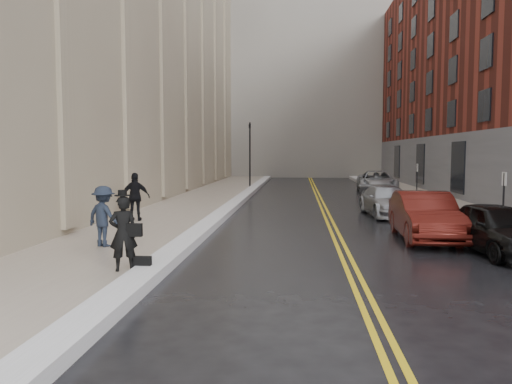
% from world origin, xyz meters
% --- Properties ---
extents(ground, '(160.00, 160.00, 0.00)m').
position_xyz_m(ground, '(0.00, 0.00, 0.00)').
color(ground, black).
rests_on(ground, ground).
extents(sidewalk_left, '(4.00, 64.00, 0.15)m').
position_xyz_m(sidewalk_left, '(-4.50, 16.00, 0.07)').
color(sidewalk_left, gray).
rests_on(sidewalk_left, ground).
extents(sidewalk_right, '(3.00, 64.00, 0.15)m').
position_xyz_m(sidewalk_right, '(9.00, 16.00, 0.07)').
color(sidewalk_right, gray).
rests_on(sidewalk_right, ground).
extents(lane_stripe_a, '(0.12, 64.00, 0.01)m').
position_xyz_m(lane_stripe_a, '(2.38, 16.00, 0.00)').
color(lane_stripe_a, gold).
rests_on(lane_stripe_a, ground).
extents(lane_stripe_b, '(0.12, 64.00, 0.01)m').
position_xyz_m(lane_stripe_b, '(2.62, 16.00, 0.00)').
color(lane_stripe_b, gold).
rests_on(lane_stripe_b, ground).
extents(snow_ridge_left, '(0.70, 60.80, 0.26)m').
position_xyz_m(snow_ridge_left, '(-2.20, 16.00, 0.13)').
color(snow_ridge_left, white).
rests_on(snow_ridge_left, ground).
extents(snow_ridge_right, '(0.85, 60.80, 0.30)m').
position_xyz_m(snow_ridge_right, '(7.15, 16.00, 0.15)').
color(snow_ridge_right, white).
rests_on(snow_ridge_right, ground).
extents(tower_far_right, '(22.00, 18.00, 44.00)m').
position_xyz_m(tower_far_right, '(14.00, 66.00, 22.00)').
color(tower_far_right, slate).
rests_on(tower_far_right, ground).
extents(traffic_signal, '(0.18, 0.15, 5.20)m').
position_xyz_m(traffic_signal, '(-2.60, 30.00, 3.08)').
color(traffic_signal, black).
rests_on(traffic_signal, ground).
extents(parking_sign_near, '(0.06, 0.35, 2.23)m').
position_xyz_m(parking_sign_near, '(7.90, 8.00, 1.36)').
color(parking_sign_near, black).
rests_on(parking_sign_near, ground).
extents(parking_sign_far, '(0.06, 0.35, 2.23)m').
position_xyz_m(parking_sign_far, '(7.90, 20.00, 1.36)').
color(parking_sign_far, black).
rests_on(parking_sign_far, ground).
extents(car_black, '(2.22, 4.44, 1.45)m').
position_xyz_m(car_black, '(6.80, 5.55, 0.73)').
color(car_black, black).
rests_on(car_black, ground).
extents(car_maroon, '(1.79, 4.81, 1.57)m').
position_xyz_m(car_maroon, '(5.33, 7.75, 0.79)').
color(car_maroon, '#4B120D').
rests_on(car_maroon, ground).
extents(car_silver_near, '(2.32, 4.79, 1.34)m').
position_xyz_m(car_silver_near, '(5.20, 13.97, 0.67)').
color(car_silver_near, '#95979C').
rests_on(car_silver_near, ground).
extents(car_silver_far, '(2.89, 5.71, 1.55)m').
position_xyz_m(car_silver_far, '(6.80, 27.34, 0.77)').
color(car_silver_far, '#A9ADB2').
rests_on(car_silver_far, ground).
extents(pedestrian_main, '(0.74, 0.61, 1.73)m').
position_xyz_m(pedestrian_main, '(-2.80, 2.08, 1.02)').
color(pedestrian_main, black).
rests_on(pedestrian_main, sidewalk_left).
extents(pedestrian_b, '(1.30, 1.05, 1.76)m').
position_xyz_m(pedestrian_b, '(-4.41, 4.96, 1.03)').
color(pedestrian_b, '#1B2331').
rests_on(pedestrian_b, sidewalk_left).
extents(pedestrian_c, '(1.17, 0.59, 1.92)m').
position_xyz_m(pedestrian_c, '(-5.25, 10.32, 1.11)').
color(pedestrian_c, black).
rests_on(pedestrian_c, sidewalk_left).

